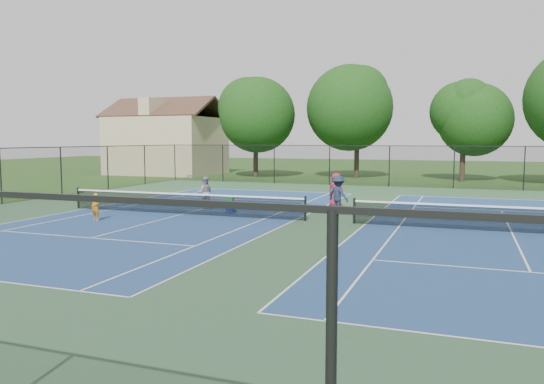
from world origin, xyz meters
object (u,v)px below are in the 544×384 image
(clapboard_house, at_px, (167,143))
(ball_crate, at_px, (230,210))
(tree_back_a, at_px, (256,111))
(ball_hopper, at_px, (230,202))
(child_player, at_px, (95,207))
(tree_back_c, at_px, (464,115))
(bystander_b, at_px, (338,195))
(bystander_c, at_px, (336,190))
(instructor, at_px, (205,193))
(tree_back_b, at_px, (357,104))

(clapboard_house, height_order, ball_crate, clapboard_house)
(tree_back_a, distance_m, clapboard_house, 10.47)
(tree_back_a, height_order, ball_hopper, tree_back_a)
(child_player, bearing_deg, tree_back_c, 74.09)
(bystander_b, distance_m, bystander_c, 1.98)
(tree_back_a, distance_m, instructor, 23.28)
(clapboard_house, xyz_separation_m, child_player, (13.53, -28.03, -2.50))
(clapboard_house, bearing_deg, tree_back_c, 0.00)
(tree_back_b, xyz_separation_m, bystander_b, (3.71, -23.15, -5.71))
(instructor, relative_size, bystander_c, 0.91)
(child_player, height_order, bystander_c, bystander_c)
(clapboard_house, relative_size, bystander_c, 6.06)
(tree_back_c, height_order, bystander_b, tree_back_c)
(tree_back_a, distance_m, bystander_b, 25.21)
(tree_back_b, bearing_deg, clapboard_house, -176.99)
(tree_back_a, bearing_deg, bystander_b, -58.98)
(child_player, bearing_deg, instructor, 75.13)
(tree_back_c, bearing_deg, tree_back_b, 173.66)
(tree_back_b, bearing_deg, child_player, -100.67)
(tree_back_a, xyz_separation_m, bystander_c, (12.16, -19.25, -5.15))
(clapboard_house, bearing_deg, ball_hopper, -53.08)
(child_player, distance_m, instructor, 5.77)
(ball_hopper, bearing_deg, ball_crate, 0.00)
(tree_back_a, xyz_separation_m, ball_crate, (7.90, -22.82, -5.88))
(tree_back_b, bearing_deg, tree_back_a, -167.47)
(instructor, distance_m, ball_hopper, 2.07)
(bystander_c, bearing_deg, instructor, 37.70)
(instructor, bearing_deg, child_player, 38.79)
(tree_back_b, height_order, tree_back_c, tree_back_b)
(bystander_b, bearing_deg, bystander_c, -43.22)
(bystander_c, bearing_deg, tree_back_c, -91.67)
(ball_crate, bearing_deg, tree_back_c, 67.02)
(tree_back_c, relative_size, ball_crate, 23.87)
(tree_back_a, distance_m, tree_back_b, 9.24)
(child_player, relative_size, instructor, 0.73)
(tree_back_b, bearing_deg, instructor, -96.97)
(bystander_c, distance_m, ball_crate, 5.60)
(child_player, height_order, ball_crate, child_player)
(instructor, bearing_deg, tree_back_a, -99.41)
(tree_back_c, xyz_separation_m, ball_hopper, (-10.10, -23.82, -4.95))
(child_player, relative_size, ball_crate, 3.38)
(tree_back_a, height_order, clapboard_house, tree_back_a)
(tree_back_b, relative_size, child_player, 8.44)
(ball_crate, bearing_deg, bystander_b, 19.14)
(tree_back_a, relative_size, ball_hopper, 21.18)
(tree_back_c, xyz_separation_m, child_player, (-14.47, -28.03, -4.89))
(clapboard_house, height_order, bystander_b, clapboard_house)
(tree_back_a, height_order, ball_crate, tree_back_a)
(clapboard_house, relative_size, ball_crate, 30.71)
(tree_back_a, xyz_separation_m, child_player, (3.53, -27.03, -5.44))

